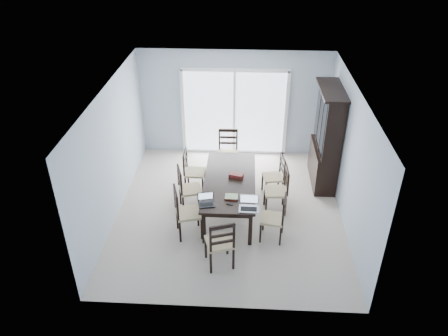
{
  "coord_description": "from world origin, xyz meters",
  "views": [
    {
      "loc": [
        0.28,
        -7.18,
        5.38
      ],
      "look_at": [
        -0.11,
        0.0,
        1.02
      ],
      "focal_mm": 35.0,
      "sensor_mm": 36.0,
      "label": 1
    }
  ],
  "objects_px": {
    "chair_left_far": "(190,167)",
    "chair_end_far": "(228,147)",
    "hot_tub": "(208,121)",
    "chair_right_near": "(278,214)",
    "chair_left_mid": "(185,184)",
    "chair_right_mid": "(281,186)",
    "chair_right_far": "(277,172)",
    "laptop_dark": "(206,202)",
    "chair_left_near": "(183,207)",
    "chair_end_near": "(221,240)",
    "cell_phone": "(230,204)",
    "dining_table": "(230,183)",
    "china_hutch": "(327,139)",
    "game_box": "(236,175)",
    "laptop_silver": "(249,207)"
  },
  "relations": [
    {
      "from": "chair_left_far",
      "to": "chair_end_far",
      "type": "distance_m",
      "value": 1.15
    },
    {
      "from": "chair_left_far",
      "to": "hot_tub",
      "type": "xyz_separation_m",
      "value": [
        0.16,
        2.61,
        -0.15
      ]
    },
    {
      "from": "chair_right_near",
      "to": "hot_tub",
      "type": "xyz_separation_m",
      "value": [
        -1.62,
        4.14,
        -0.14
      ]
    },
    {
      "from": "chair_left_mid",
      "to": "chair_right_mid",
      "type": "height_order",
      "value": "chair_right_mid"
    },
    {
      "from": "chair_right_far",
      "to": "laptop_dark",
      "type": "bearing_deg",
      "value": 128.02
    },
    {
      "from": "laptop_dark",
      "to": "chair_left_near",
      "type": "bearing_deg",
      "value": 160.42
    },
    {
      "from": "chair_end_near",
      "to": "chair_end_far",
      "type": "height_order",
      "value": "chair_end_far"
    },
    {
      "from": "chair_left_near",
      "to": "chair_right_mid",
      "type": "relative_size",
      "value": 1.05
    },
    {
      "from": "chair_left_mid",
      "to": "chair_end_near",
      "type": "distance_m",
      "value": 1.84
    },
    {
      "from": "chair_right_far",
      "to": "chair_end_far",
      "type": "height_order",
      "value": "chair_end_far"
    },
    {
      "from": "chair_end_far",
      "to": "cell_phone",
      "type": "relative_size",
      "value": 10.47
    },
    {
      "from": "hot_tub",
      "to": "chair_left_mid",
      "type": "bearing_deg",
      "value": -93.02
    },
    {
      "from": "dining_table",
      "to": "chair_end_near",
      "type": "relative_size",
      "value": 1.9
    },
    {
      "from": "dining_table",
      "to": "chair_right_far",
      "type": "height_order",
      "value": "chair_right_far"
    },
    {
      "from": "chair_right_mid",
      "to": "china_hutch",
      "type": "bearing_deg",
      "value": -43.81
    },
    {
      "from": "chair_left_near",
      "to": "laptop_dark",
      "type": "relative_size",
      "value": 3.6
    },
    {
      "from": "chair_right_mid",
      "to": "chair_end_near",
      "type": "height_order",
      "value": "chair_end_near"
    },
    {
      "from": "chair_left_mid",
      "to": "china_hutch",
      "type": "bearing_deg",
      "value": 95.67
    },
    {
      "from": "chair_left_near",
      "to": "game_box",
      "type": "xyz_separation_m",
      "value": [
        0.94,
        0.9,
        0.16
      ]
    },
    {
      "from": "chair_right_mid",
      "to": "chair_end_far",
      "type": "relative_size",
      "value": 0.96
    },
    {
      "from": "laptop_dark",
      "to": "laptop_silver",
      "type": "distance_m",
      "value": 0.77
    },
    {
      "from": "chair_left_mid",
      "to": "dining_table",
      "type": "bearing_deg",
      "value": 70.81
    },
    {
      "from": "chair_right_near",
      "to": "hot_tub",
      "type": "distance_m",
      "value": 4.45
    },
    {
      "from": "chair_right_far",
      "to": "chair_left_near",
      "type": "bearing_deg",
      "value": 118.8
    },
    {
      "from": "chair_left_mid",
      "to": "chair_left_far",
      "type": "xyz_separation_m",
      "value": [
        0.01,
        0.7,
        -0.01
      ]
    },
    {
      "from": "chair_left_mid",
      "to": "cell_phone",
      "type": "xyz_separation_m",
      "value": [
        0.93,
        -0.84,
        0.16
      ]
    },
    {
      "from": "chair_left_mid",
      "to": "cell_phone",
      "type": "height_order",
      "value": "chair_left_mid"
    },
    {
      "from": "china_hutch",
      "to": "cell_phone",
      "type": "bearing_deg",
      "value": -133.89
    },
    {
      "from": "laptop_silver",
      "to": "cell_phone",
      "type": "relative_size",
      "value": 3.15
    },
    {
      "from": "laptop_dark",
      "to": "chair_right_near",
      "type": "bearing_deg",
      "value": -9.79
    },
    {
      "from": "chair_left_mid",
      "to": "chair_end_near",
      "type": "xyz_separation_m",
      "value": [
        0.8,
        -1.65,
        0.02
      ]
    },
    {
      "from": "chair_end_far",
      "to": "dining_table",
      "type": "bearing_deg",
      "value": 92.04
    },
    {
      "from": "laptop_dark",
      "to": "game_box",
      "type": "height_order",
      "value": "laptop_dark"
    },
    {
      "from": "laptop_silver",
      "to": "hot_tub",
      "type": "bearing_deg",
      "value": 105.54
    },
    {
      "from": "chair_right_mid",
      "to": "cell_phone",
      "type": "bearing_deg",
      "value": 129.49
    },
    {
      "from": "chair_left_near",
      "to": "chair_left_mid",
      "type": "bearing_deg",
      "value": 168.52
    },
    {
      "from": "chair_right_near",
      "to": "cell_phone",
      "type": "distance_m",
      "value": 0.89
    },
    {
      "from": "chair_right_near",
      "to": "hot_tub",
      "type": "bearing_deg",
      "value": 30.93
    },
    {
      "from": "chair_right_near",
      "to": "chair_end_far",
      "type": "distance_m",
      "value": 2.6
    },
    {
      "from": "chair_left_far",
      "to": "hot_tub",
      "type": "distance_m",
      "value": 2.61
    },
    {
      "from": "china_hutch",
      "to": "hot_tub",
      "type": "height_order",
      "value": "china_hutch"
    },
    {
      "from": "cell_phone",
      "to": "chair_left_far",
      "type": "bearing_deg",
      "value": 137.05
    },
    {
      "from": "dining_table",
      "to": "chair_right_near",
      "type": "relative_size",
      "value": 2.04
    },
    {
      "from": "china_hutch",
      "to": "chair_left_near",
      "type": "distance_m",
      "value": 3.52
    },
    {
      "from": "chair_left_far",
      "to": "chair_right_far",
      "type": "relative_size",
      "value": 1.05
    },
    {
      "from": "china_hutch",
      "to": "hot_tub",
      "type": "bearing_deg",
      "value": 142.63
    },
    {
      "from": "chair_end_near",
      "to": "chair_right_near",
      "type": "bearing_deg",
      "value": 21.71
    },
    {
      "from": "chair_end_near",
      "to": "laptop_silver",
      "type": "xyz_separation_m",
      "value": [
        0.46,
        0.68,
        0.2
      ]
    },
    {
      "from": "chair_left_mid",
      "to": "chair_right_mid",
      "type": "bearing_deg",
      "value": 74.31
    },
    {
      "from": "chair_left_mid",
      "to": "game_box",
      "type": "bearing_deg",
      "value": 78.01
    }
  ]
}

